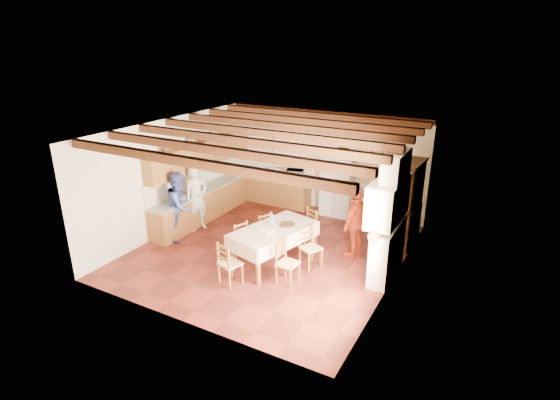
% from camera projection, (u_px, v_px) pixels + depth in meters
% --- Properties ---
extents(floor, '(6.00, 6.50, 0.02)m').
position_uv_depth(floor, '(271.00, 251.00, 10.74)').
color(floor, '#501C16').
rests_on(floor, ground).
extents(ceiling, '(6.00, 6.50, 0.02)m').
position_uv_depth(ceiling, '(270.00, 129.00, 9.69)').
color(ceiling, white).
rests_on(ceiling, ground).
extents(wall_back, '(6.00, 0.02, 3.00)m').
position_uv_depth(wall_back, '(325.00, 161.00, 12.89)').
color(wall_back, beige).
rests_on(wall_back, ground).
extents(wall_front, '(6.00, 0.02, 3.00)m').
position_uv_depth(wall_front, '(176.00, 249.00, 7.54)').
color(wall_front, beige).
rests_on(wall_front, ground).
extents(wall_left, '(0.02, 6.50, 3.00)m').
position_uv_depth(wall_left, '(172.00, 175.00, 11.57)').
color(wall_left, beige).
rests_on(wall_left, ground).
extents(wall_right, '(0.02, 6.50, 3.00)m').
position_uv_depth(wall_right, '(398.00, 217.00, 8.86)').
color(wall_right, beige).
rests_on(wall_right, ground).
extents(ceiling_beams, '(6.00, 6.30, 0.16)m').
position_uv_depth(ceiling_beams, '(270.00, 134.00, 9.72)').
color(ceiling_beams, '#3B1D14').
rests_on(ceiling_beams, ground).
extents(lower_cabinets_left, '(0.60, 4.30, 0.86)m').
position_uv_depth(lower_cabinets_left, '(208.00, 202.00, 12.67)').
color(lower_cabinets_left, brown).
rests_on(lower_cabinets_left, ground).
extents(lower_cabinets_back, '(2.30, 0.60, 0.86)m').
position_uv_depth(lower_cabinets_back, '(275.00, 190.00, 13.71)').
color(lower_cabinets_back, brown).
rests_on(lower_cabinets_back, ground).
extents(countertop_left, '(0.62, 4.30, 0.04)m').
position_uv_depth(countertop_left, '(207.00, 188.00, 12.51)').
color(countertop_left, gray).
rests_on(countertop_left, lower_cabinets_left).
extents(countertop_back, '(2.34, 0.62, 0.04)m').
position_uv_depth(countertop_back, '(275.00, 176.00, 13.55)').
color(countertop_back, gray).
rests_on(countertop_back, lower_cabinets_back).
extents(backsplash_left, '(0.03, 4.30, 0.60)m').
position_uv_depth(backsplash_left, '(199.00, 176.00, 12.53)').
color(backsplash_left, white).
rests_on(backsplash_left, ground).
extents(backsplash_back, '(2.30, 0.03, 0.60)m').
position_uv_depth(backsplash_back, '(279.00, 164.00, 13.67)').
color(backsplash_back, white).
rests_on(backsplash_back, ground).
extents(upper_cabinets, '(0.35, 4.20, 0.70)m').
position_uv_depth(upper_cabinets, '(202.00, 154.00, 12.23)').
color(upper_cabinets, brown).
rests_on(upper_cabinets, ground).
extents(fireplace, '(0.56, 1.60, 2.80)m').
position_uv_depth(fireplace, '(387.00, 216.00, 9.19)').
color(fireplace, beige).
rests_on(fireplace, ground).
extents(wall_picture, '(0.34, 0.03, 0.42)m').
position_uv_depth(wall_picture, '(377.00, 156.00, 12.04)').
color(wall_picture, black).
rests_on(wall_picture, ground).
extents(refrigerator, '(0.92, 0.76, 1.84)m').
position_uv_depth(refrigerator, '(339.00, 184.00, 12.68)').
color(refrigerator, white).
rests_on(refrigerator, floor).
extents(hutch, '(0.58, 1.21, 2.14)m').
position_uv_depth(hutch, '(407.00, 203.00, 10.78)').
color(hutch, '#3B2914').
rests_on(hutch, floor).
extents(dining_table, '(1.51, 2.22, 0.88)m').
position_uv_depth(dining_table, '(274.00, 231.00, 9.88)').
color(dining_table, '#ECE6CB').
rests_on(dining_table, floor).
extents(chandelier, '(0.47, 0.47, 0.03)m').
position_uv_depth(chandelier, '(273.00, 170.00, 9.37)').
color(chandelier, black).
rests_on(chandelier, ground).
extents(chair_left_near, '(0.51, 0.53, 0.96)m').
position_uv_depth(chair_left_near, '(237.00, 239.00, 10.25)').
color(chair_left_near, brown).
rests_on(chair_left_near, floor).
extents(chair_left_far, '(0.52, 0.53, 0.96)m').
position_uv_depth(chair_left_far, '(261.00, 229.00, 10.76)').
color(chair_left_far, brown).
rests_on(chair_left_far, floor).
extents(chair_right_near, '(0.42, 0.44, 0.96)m').
position_uv_depth(chair_right_near, '(288.00, 263.00, 9.17)').
color(chair_right_near, brown).
rests_on(chair_right_near, floor).
extents(chair_right_far, '(0.55, 0.55, 0.96)m').
position_uv_depth(chair_right_far, '(311.00, 247.00, 9.85)').
color(chair_right_far, brown).
rests_on(chair_right_far, floor).
extents(chair_end_near, '(0.52, 0.50, 0.96)m').
position_uv_depth(chair_end_near, '(230.00, 263.00, 9.17)').
color(chair_end_near, brown).
rests_on(chair_end_near, floor).
extents(chair_end_far, '(0.56, 0.55, 0.96)m').
position_uv_depth(chair_end_far, '(306.00, 228.00, 10.86)').
color(chair_end_far, brown).
rests_on(chair_end_far, floor).
extents(person_man, '(0.65, 0.77, 1.79)m').
position_uv_depth(person_man, '(196.00, 198.00, 11.68)').
color(person_man, beige).
rests_on(person_man, floor).
extents(person_woman_blue, '(0.90, 1.03, 1.78)m').
position_uv_depth(person_woman_blue, '(180.00, 206.00, 11.15)').
color(person_woman_blue, '#404F9F').
rests_on(person_woman_blue, floor).
extents(person_woman_red, '(0.61, 1.08, 1.73)m').
position_uv_depth(person_woman_red, '(356.00, 222.00, 10.21)').
color(person_woman_red, '#A32C11').
rests_on(person_woman_red, floor).
extents(microwave, '(0.58, 0.46, 0.28)m').
position_uv_depth(microwave, '(295.00, 174.00, 13.18)').
color(microwave, silver).
rests_on(microwave, countertop_back).
extents(fridge_vase, '(0.36, 0.36, 0.32)m').
position_uv_depth(fridge_vase, '(344.00, 148.00, 12.26)').
color(fridge_vase, '#3B2914').
rests_on(fridge_vase, refrigerator).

